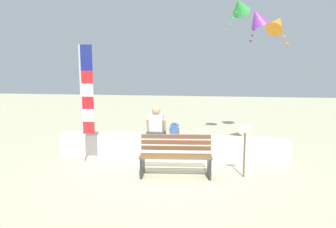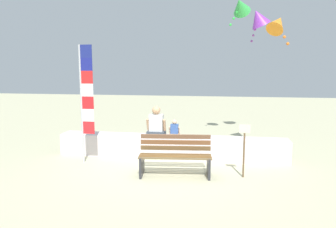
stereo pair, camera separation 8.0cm
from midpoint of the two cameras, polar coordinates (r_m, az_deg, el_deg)
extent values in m
plane|color=#BCB994|center=(7.53, -0.90, -10.06)|extent=(40.00, 40.00, 0.00)
cube|color=silver|center=(8.38, 0.23, -6.05)|extent=(6.13, 0.56, 0.58)
cube|color=brown|center=(6.75, 1.06, -8.24)|extent=(1.61, 0.24, 0.03)
cube|color=brown|center=(6.86, 1.09, -7.97)|extent=(1.61, 0.24, 0.03)
cube|color=brown|center=(6.97, 1.11, -7.71)|extent=(1.61, 0.24, 0.03)
cube|color=brown|center=(7.07, 1.14, -7.46)|extent=(1.61, 0.24, 0.03)
cube|color=brown|center=(7.15, 1.16, -6.30)|extent=(1.61, 0.22, 0.10)
cube|color=brown|center=(7.14, 1.17, -5.24)|extent=(1.61, 0.22, 0.10)
cube|color=brown|center=(7.13, 1.18, -4.18)|extent=(1.61, 0.22, 0.10)
cube|color=#2D2D33|center=(7.04, -5.07, -9.49)|extent=(0.11, 0.53, 0.45)
cube|color=#2D2D33|center=(7.00, 7.29, -9.63)|extent=(0.11, 0.53, 0.45)
cube|color=#39414B|center=(8.38, -2.44, -3.57)|extent=(0.47, 0.39, 0.13)
cube|color=silver|center=(8.32, -2.46, -1.61)|extent=(0.37, 0.24, 0.45)
cylinder|color=tan|center=(8.36, -4.00, -1.96)|extent=(0.08, 0.18, 0.33)
cylinder|color=tan|center=(8.27, -0.95, -2.05)|extent=(0.08, 0.18, 0.33)
sphere|color=tan|center=(8.27, -2.47, 0.70)|extent=(0.23, 0.23, 0.23)
cube|color=tan|center=(8.30, 0.92, -3.87)|extent=(0.27, 0.22, 0.07)
cube|color=#365699|center=(8.27, 0.93, -2.76)|extent=(0.21, 0.13, 0.25)
cylinder|color=#D7B18C|center=(8.28, 0.04, -2.95)|extent=(0.04, 0.10, 0.19)
cylinder|color=#D7B18C|center=(8.25, 1.79, -3.00)|extent=(0.04, 0.10, 0.19)
sphere|color=#D7B18C|center=(8.23, 0.93, -1.45)|extent=(0.13, 0.13, 0.13)
cylinder|color=#B7B7BC|center=(8.00, -15.97, 1.59)|extent=(0.05, 0.05, 2.96)
cube|color=red|center=(8.01, -14.69, -2.47)|extent=(0.29, 0.02, 0.32)
cube|color=white|center=(7.96, -14.77, -0.24)|extent=(0.29, 0.02, 0.32)
cube|color=red|center=(7.92, -14.86, 2.02)|extent=(0.29, 0.02, 0.32)
cube|color=white|center=(7.89, -14.94, 4.29)|extent=(0.29, 0.02, 0.32)
cube|color=red|center=(7.88, -15.03, 6.57)|extent=(0.29, 0.02, 0.32)
cube|color=navy|center=(7.88, -15.12, 8.86)|extent=(0.29, 0.02, 0.32)
cube|color=navy|center=(7.89, -15.21, 11.15)|extent=(0.29, 0.02, 0.32)
cone|color=purple|center=(11.11, 16.02, 16.69)|extent=(0.99, 0.91, 0.76)
sphere|color=purple|center=(11.17, 15.71, 15.72)|extent=(0.08, 0.08, 0.08)
sphere|color=purple|center=(11.24, 15.40, 14.76)|extent=(0.08, 0.08, 0.08)
sphere|color=purple|center=(11.30, 15.10, 13.82)|extent=(0.08, 0.08, 0.08)
sphere|color=purple|center=(11.37, 14.81, 12.88)|extent=(0.08, 0.08, 0.08)
cone|color=orange|center=(8.97, 19.28, 15.49)|extent=(0.75, 0.81, 0.66)
sphere|color=orange|center=(8.91, 19.83, 14.35)|extent=(0.08, 0.08, 0.08)
sphere|color=orange|center=(8.85, 20.38, 13.20)|extent=(0.08, 0.08, 0.08)
sphere|color=orange|center=(8.79, 20.93, 12.02)|extent=(0.08, 0.08, 0.08)
cone|color=green|center=(10.24, 12.89, 18.89)|extent=(0.74, 0.84, 0.71)
sphere|color=green|center=(10.24, 12.29, 17.89)|extent=(0.08, 0.08, 0.08)
sphere|color=green|center=(10.24, 11.70, 16.88)|extent=(0.08, 0.08, 0.08)
sphere|color=green|center=(10.24, 11.12, 15.88)|extent=(0.08, 0.08, 0.08)
cylinder|color=brown|center=(7.03, 13.60, -7.41)|extent=(0.04, 0.04, 0.99)
cube|color=beige|center=(6.89, 13.77, -2.63)|extent=(0.24, 0.03, 0.18)
camera|label=1|loc=(0.04, -90.28, -0.04)|focal=32.99mm
camera|label=2|loc=(0.04, 89.72, 0.04)|focal=32.99mm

